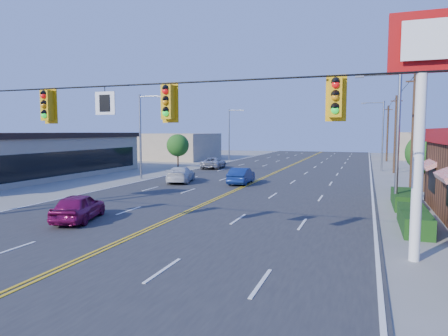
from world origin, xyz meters
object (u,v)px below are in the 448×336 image
(car_white, at_px, (181,175))
(car_magenta, at_px, (79,208))
(kfc_pylon, at_px, (422,86))
(car_blue, at_px, (241,176))
(car_silver, at_px, (214,163))
(signal_span, at_px, (73,121))

(car_white, bearing_deg, car_magenta, 82.08)
(kfc_pylon, xyz_separation_m, car_white, (-17.09, 16.56, -5.35))
(car_blue, relative_size, car_silver, 0.88)
(car_blue, bearing_deg, car_white, 4.47)
(signal_span, xyz_separation_m, kfc_pylon, (11.12, 4.00, 1.16))
(car_blue, height_order, car_silver, car_blue)
(car_blue, bearing_deg, signal_span, 88.83)
(car_white, height_order, car_silver, car_white)
(kfc_pylon, bearing_deg, car_silver, 122.67)
(car_magenta, relative_size, car_white, 0.85)
(signal_span, height_order, car_blue, signal_span)
(signal_span, xyz_separation_m, car_white, (-5.97, 20.56, -4.19))
(car_magenta, distance_m, car_white, 15.66)
(kfc_pylon, bearing_deg, signal_span, -160.22)
(kfc_pylon, height_order, car_magenta, kfc_pylon)
(car_silver, bearing_deg, kfc_pylon, 116.09)
(kfc_pylon, xyz_separation_m, car_silver, (-19.14, 29.85, -5.37))
(kfc_pylon, bearing_deg, car_blue, 124.16)
(car_magenta, relative_size, car_silver, 0.84)
(signal_span, bearing_deg, kfc_pylon, 19.78)
(signal_span, xyz_separation_m, car_blue, (-0.58, 21.25, -4.19))
(signal_span, xyz_separation_m, car_silver, (-8.02, 33.85, -4.21))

